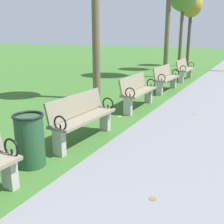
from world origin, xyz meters
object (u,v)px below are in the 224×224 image
Objects in this scene: park_bench_5 at (166,78)px; trash_bin at (30,140)px; park_bench_3 at (82,117)px; tree_5 at (191,7)px; park_bench_4 at (138,91)px; park_bench_6 at (185,69)px.

trash_bin is at bearing -91.28° from park_bench_5.
park_bench_3 is at bearing 83.24° from trash_bin.
tree_5 is at bearing 94.83° from park_bench_3.
tree_5 is (-1.15, 10.91, 3.02)m from park_bench_4.
park_bench_6 is (-0.00, 2.76, 0.00)m from park_bench_5.
park_bench_5 is 1.92× the size of trash_bin.
park_bench_5 and park_bench_6 have the same top height.
park_bench_5 is 1.01× the size of park_bench_6.
park_bench_3 is at bearing -90.00° from park_bench_5.
tree_5 is at bearing 101.72° from park_bench_6.
park_bench_4 is (-0.00, 2.74, 0.00)m from park_bench_3.
tree_5 is at bearing 97.90° from park_bench_5.
tree_5 reaches higher than park_bench_5.
park_bench_6 is at bearing 90.00° from park_bench_4.
park_bench_3 and park_bench_4 have the same top height.
park_bench_6 is 1.91× the size of trash_bin.
park_bench_5 is 2.76m from park_bench_6.
park_bench_4 is 11.38m from tree_5.
tree_5 reaches higher than park_bench_6.
park_bench_3 is at bearing -85.17° from tree_5.
park_bench_3 is 0.38× the size of tree_5.
park_bench_6 reaches higher than trash_bin.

